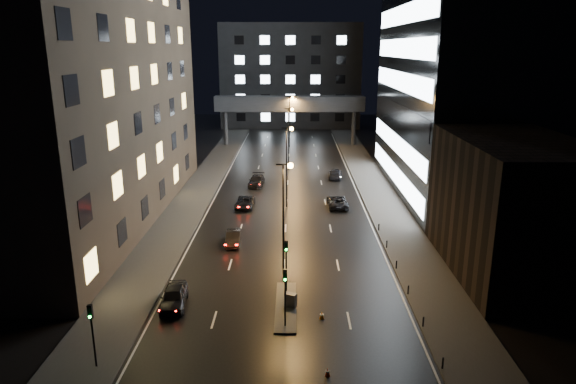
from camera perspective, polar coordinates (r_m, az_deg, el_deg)
name	(u,v)px	position (r m, az deg, el deg)	size (l,w,h in m)	color
ground	(288,182)	(76.42, -0.03, 1.07)	(160.00, 160.00, 0.00)	black
sidewalk_left	(198,191)	(72.81, -9.96, 0.13)	(5.00, 110.00, 0.15)	#383533
sidewalk_right	(377,191)	(72.51, 9.85, 0.07)	(5.00, 110.00, 0.15)	#383533
building_left	(80,42)	(62.43, -22.15, 15.20)	(15.00, 48.00, 40.00)	#2D2319
building_right_low	(512,207)	(48.85, 23.68, -1.56)	(10.00, 18.00, 12.00)	black
building_right_glass	(481,22)	(73.99, 20.64, 17.21)	(20.00, 36.00, 45.00)	black
building_far	(291,76)	(132.07, 0.28, 12.81)	(34.00, 14.00, 25.00)	#333335
skybridge	(290,104)	(104.49, 0.17, 9.71)	(30.00, 3.00, 10.00)	#333335
median_island	(286,306)	(40.80, -0.24, -12.57)	(1.60, 8.00, 0.15)	#383533
traffic_signal_near	(286,257)	(41.74, -0.19, -7.29)	(0.28, 0.34, 4.40)	black
traffic_signal_far	(285,288)	(36.74, -0.32, -10.66)	(0.28, 0.34, 4.40)	black
traffic_signal_corner	(92,327)	(34.70, -20.97, -13.78)	(0.28, 0.34, 4.40)	black
bollard_row	(402,277)	(45.61, 12.55, -9.24)	(0.12, 25.12, 0.90)	black
streetlight_near	(285,204)	(43.86, -0.31, -1.38)	(1.45, 0.50, 10.15)	black
streetlight_mid_a	(288,156)	(63.24, -0.01, 3.99)	(1.45, 0.50, 10.15)	black
streetlight_mid_b	(289,131)	(82.91, 0.15, 6.83)	(1.45, 0.50, 10.15)	black
streetlight_far	(290,115)	(102.71, 0.25, 8.57)	(1.45, 0.50, 10.15)	black
car_away_a	(174,296)	(41.61, -12.56, -11.26)	(1.88, 4.67, 1.59)	black
car_away_b	(233,238)	(52.94, -6.09, -5.07)	(1.43, 4.10, 1.35)	black
car_away_c	(245,202)	(64.60, -4.81, -1.16)	(2.18, 4.73, 1.32)	black
car_away_d	(257,181)	(74.57, -3.51, 1.25)	(2.08, 5.11, 1.48)	black
car_toward_a	(337,202)	(64.86, 5.51, -1.06)	(2.36, 5.12, 1.42)	black
car_toward_b	(335,174)	(79.11, 5.28, 2.04)	(1.98, 4.87, 1.41)	black
utility_cabinet	(291,300)	(40.39, 0.33, -11.91)	(0.82, 0.50, 1.07)	#4D4D50
cone_a	(322,315)	(39.24, 3.77, -13.50)	(0.37, 0.37, 0.56)	orange
cone_b	(328,372)	(33.41, 4.43, -19.32)	(0.33, 0.33, 0.55)	red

